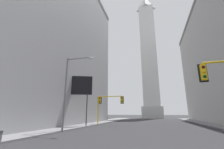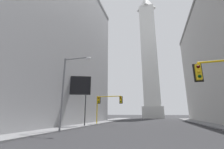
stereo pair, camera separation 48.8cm
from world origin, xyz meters
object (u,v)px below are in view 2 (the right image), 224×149
at_px(street_lamp, 67,84).
at_px(billboard_sign, 77,87).
at_px(obelisk, 149,54).
at_px(traffic_light_mid_left, 106,103).

bearing_deg(street_lamp, billboard_sign, 110.23).
bearing_deg(street_lamp, obelisk, 80.58).
xyz_separation_m(obelisk, billboard_sign, (-10.48, -42.72, -21.54)).
height_order(traffic_light_mid_left, billboard_sign, billboard_sign).
xyz_separation_m(obelisk, street_lamp, (-8.14, -49.06, -22.39)).
height_order(obelisk, street_lamp, obelisk).
relative_size(obelisk, street_lamp, 6.88).
bearing_deg(obelisk, billboard_sign, -103.78).
relative_size(street_lamp, billboard_sign, 1.07).
height_order(traffic_light_mid_left, street_lamp, street_lamp).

